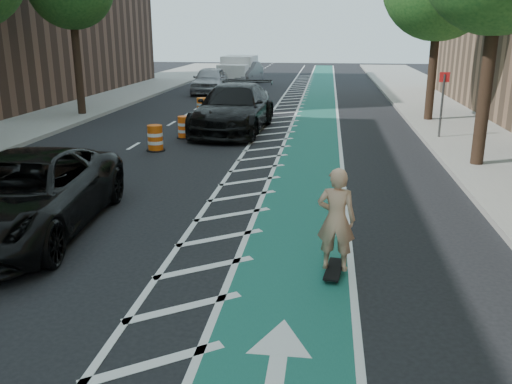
% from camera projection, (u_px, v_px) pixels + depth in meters
% --- Properties ---
extents(ground, '(120.00, 120.00, 0.00)m').
position_uv_depth(ground, '(121.00, 263.00, 9.47)').
color(ground, black).
rests_on(ground, ground).
extents(bike_lane, '(2.00, 90.00, 0.01)m').
position_uv_depth(bike_lane, '(311.00, 148.00, 18.59)').
color(bike_lane, '#175143').
rests_on(bike_lane, ground).
extents(buffer_strip, '(1.40, 90.00, 0.01)m').
position_uv_depth(buffer_strip, '(268.00, 147.00, 18.78)').
color(buffer_strip, silver).
rests_on(buffer_strip, ground).
extents(sidewalk_right, '(5.00, 90.00, 0.15)m').
position_uv_depth(sidewalk_right, '(510.00, 152.00, 17.76)').
color(sidewalk_right, gray).
rests_on(sidewalk_right, ground).
extents(curb_right, '(0.12, 90.00, 0.16)m').
position_uv_depth(curb_right, '(433.00, 150.00, 18.06)').
color(curb_right, gray).
rests_on(curb_right, ground).
extents(curb_left, '(0.12, 90.00, 0.16)m').
position_uv_depth(curb_left, '(36.00, 139.00, 19.82)').
color(curb_left, gray).
rests_on(curb_left, ground).
extents(sign_post, '(0.35, 0.08, 2.47)m').
position_uv_depth(sign_post, '(442.00, 104.00, 19.53)').
color(sign_post, '#4C4C4C').
rests_on(sign_post, ground).
extents(skateboard, '(0.37, 0.91, 0.12)m').
position_uv_depth(skateboard, '(334.00, 269.00, 9.01)').
color(skateboard, black).
rests_on(skateboard, ground).
extents(skateboarder, '(0.68, 0.49, 1.72)m').
position_uv_depth(skateboarder, '(336.00, 219.00, 8.75)').
color(skateboarder, tan).
rests_on(skateboarder, skateboard).
extents(suv_near, '(3.10, 5.90, 1.58)m').
position_uv_depth(suv_near, '(23.00, 195.00, 10.67)').
color(suv_near, black).
rests_on(suv_near, ground).
extents(suv_far, '(2.87, 6.46, 1.84)m').
position_uv_depth(suv_far, '(234.00, 108.00, 21.58)').
color(suv_far, black).
rests_on(suv_far, ground).
extents(car_silver, '(2.21, 4.96, 1.66)m').
position_uv_depth(car_silver, '(210.00, 80.00, 34.55)').
color(car_silver, '#9E9DA3').
rests_on(car_silver, ground).
extents(car_grey, '(2.20, 5.12, 1.64)m').
position_uv_depth(car_grey, '(245.00, 73.00, 40.06)').
color(car_grey, '#5A595F').
rests_on(car_grey, ground).
extents(box_truck, '(2.37, 4.98, 2.04)m').
position_uv_depth(box_truck, '(238.00, 71.00, 40.28)').
color(box_truck, white).
rests_on(box_truck, ground).
extents(barrel_a, '(0.64, 0.64, 0.87)m').
position_uv_depth(barrel_a, '(155.00, 139.00, 18.17)').
color(barrel_a, '#D6520B').
rests_on(barrel_a, ground).
extents(barrel_b, '(0.60, 0.60, 0.82)m').
position_uv_depth(barrel_b, '(184.00, 128.00, 20.31)').
color(barrel_b, '#FF590D').
rests_on(barrel_b, ground).
extents(barrel_c, '(0.61, 0.61, 0.83)m').
position_uv_depth(barrel_c, '(202.00, 107.00, 25.66)').
color(barrel_c, orange).
rests_on(barrel_c, ground).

